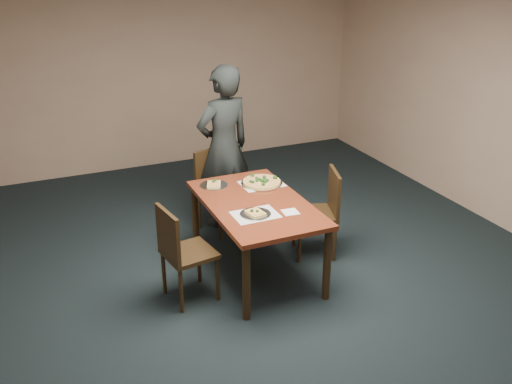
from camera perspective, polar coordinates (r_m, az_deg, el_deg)
name	(u,v)px	position (r m, az deg, el deg)	size (l,w,h in m)	color
ground	(280,305)	(5.21, 2.43, -11.24)	(8.00, 8.00, 0.00)	black
room_shell	(284,117)	(4.46, 2.81, 7.51)	(8.00, 8.00, 8.00)	tan
dining_table	(256,211)	(5.39, 0.00, -1.88)	(0.90, 1.50, 0.75)	#561F11
chair_far	(217,185)	(6.37, -3.97, 0.74)	(0.54, 0.54, 0.91)	black
chair_left	(181,249)	(5.06, -7.52, -5.67)	(0.48, 0.48, 0.91)	black
chair_right	(323,208)	(5.83, 6.67, -1.58)	(0.53, 0.53, 0.91)	black
diner	(224,147)	(6.33, -3.23, 4.48)	(0.67, 0.44, 1.83)	black
placemat_main	(262,184)	(5.76, 0.57, 0.83)	(0.42, 0.32, 0.00)	white
placemat_near	(255,215)	(5.10, -0.06, -2.27)	(0.40, 0.30, 0.00)	white
pizza_pan	(262,182)	(5.75, 0.57, 1.04)	(0.42, 0.42, 0.08)	silver
slice_plate_near	(255,213)	(5.09, -0.06, -2.15)	(0.28, 0.28, 0.06)	silver
slice_plate_far	(214,185)	(5.73, -4.23, 0.75)	(0.28, 0.28, 0.06)	silver
napkin	(290,212)	(5.15, 3.45, -2.02)	(0.14, 0.14, 0.01)	white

